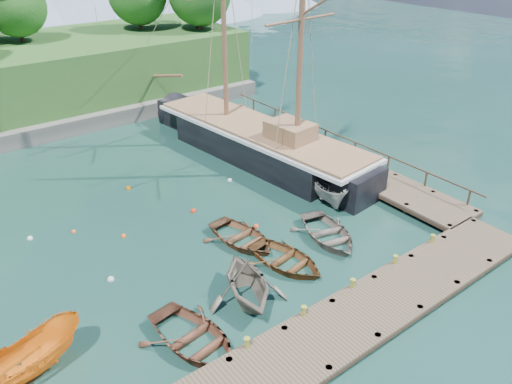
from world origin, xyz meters
The scene contains 24 objects.
ground centered at (0.00, 0.00, 0.00)m, with size 160.00×160.00×0.00m, color #133126.
dock_near centered at (2.00, -6.50, 0.43)m, with size 20.00×3.20×1.10m.
dock_east centered at (11.50, 7.00, 0.43)m, with size 3.20×24.00×1.10m.
bollard_0 centered at (-4.00, -5.10, 0.00)m, with size 0.26×0.26×0.45m, color olive.
bollard_1 centered at (-1.00, -5.10, 0.00)m, with size 0.26×0.26×0.45m, color olive.
bollard_2 centered at (2.00, -5.10, 0.00)m, with size 0.26×0.26×0.45m, color olive.
bollard_3 centered at (5.00, -5.10, 0.00)m, with size 0.26×0.26×0.45m, color olive.
bollard_4 centered at (8.00, -5.10, 0.00)m, with size 0.26×0.26×0.45m, color olive.
rowboat_0 centered at (-5.34, -3.26, 0.00)m, with size 3.38×4.73×0.98m, color #573121.
rowboat_1 centered at (-1.94, -2.30, 0.00)m, with size 3.71×4.30×2.26m, color #70685B.
rowboat_2 centered at (1.17, -1.41, 0.00)m, with size 3.11×4.35×0.90m, color #57361A.
rowboat_3 centered at (4.55, -0.97, 0.00)m, with size 3.23×4.52×0.94m, color #635950.
rowboat_4 centered at (0.58, 1.60, 0.00)m, with size 3.13×4.38×0.91m, color brown.
motorboat_orange centered at (-11.04, -0.73, 0.00)m, with size 1.69×4.48×1.73m, color orange.
cabin_boat_white centered at (7.73, 2.37, 0.00)m, with size 1.87×4.98×1.92m, color beige.
schooner centered at (8.05, 9.71, 1.03)m, with size 6.52×25.84×18.64m.
mooring_buoy_0 centered at (-6.38, 2.86, 0.00)m, with size 0.35×0.35×0.35m, color silver.
mooring_buoy_1 centered at (-4.28, 6.05, 0.00)m, with size 0.29×0.29×0.29m, color #EF5611.
mooring_buoy_2 centered at (0.19, 6.03, 0.00)m, with size 0.35×0.35×0.35m, color red.
mooring_buoy_3 centered at (4.21, 8.01, 0.00)m, with size 0.32×0.32×0.32m, color silver.
mooring_buoy_4 centered at (-6.33, 8.16, 0.00)m, with size 0.28×0.28×0.28m, color #FB5725.
mooring_buoy_5 centered at (-1.67, 11.09, 0.00)m, with size 0.35×0.35×0.35m, color #E26A00.
mooring_buoy_6 centered at (-8.48, 8.94, 0.00)m, with size 0.32×0.32×0.32m, color white.
mooring_buoy_7 centered at (2.16, 2.40, 0.00)m, with size 0.32×0.32×0.32m, color #DF431A.
Camera 1 is at (-12.40, -16.72, 15.37)m, focal length 35.00 mm.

